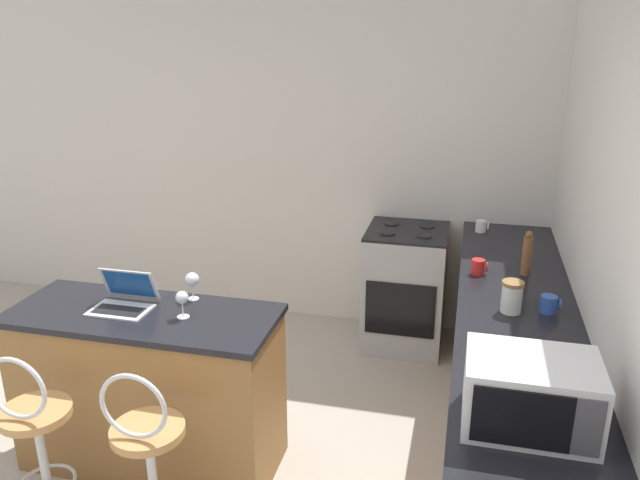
# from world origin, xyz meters

# --- Properties ---
(wall_back) EXTENTS (12.00, 0.06, 2.60)m
(wall_back) POSITION_xyz_m (0.00, 2.74, 1.30)
(wall_back) COLOR silver
(wall_back) RESTS_ON ground_plane
(breakfast_bar) EXTENTS (1.44, 0.58, 0.93)m
(breakfast_bar) POSITION_xyz_m (-0.31, 0.65, 0.47)
(breakfast_bar) COLOR olive
(breakfast_bar) RESTS_ON ground_plane
(counter_right) EXTENTS (0.65, 3.24, 0.93)m
(counter_right) POSITION_xyz_m (1.64, 1.11, 0.47)
(counter_right) COLOR olive
(counter_right) RESTS_ON ground_plane
(bar_stool_near) EXTENTS (0.40, 0.40, 0.97)m
(bar_stool_near) POSITION_xyz_m (-0.60, 0.09, 0.45)
(bar_stool_near) COLOR silver
(bar_stool_near) RESTS_ON ground_plane
(bar_stool_far) EXTENTS (0.40, 0.40, 0.97)m
(bar_stool_far) POSITION_xyz_m (-0.01, 0.09, 0.45)
(bar_stool_far) COLOR silver
(bar_stool_far) RESTS_ON ground_plane
(laptop) EXTENTS (0.31, 0.26, 0.20)m
(laptop) POSITION_xyz_m (-0.43, 0.68, 0.98)
(laptop) COLOR #B7BABF
(laptop) RESTS_ON breakfast_bar
(microwave) EXTENTS (0.49, 0.36, 0.28)m
(microwave) POSITION_xyz_m (1.61, 0.09, 1.07)
(microwave) COLOR silver
(microwave) RESTS_ON counter_right
(stove_range) EXTENTS (0.60, 0.61, 0.94)m
(stove_range) POSITION_xyz_m (0.91, 2.39, 0.47)
(stove_range) COLOR #9EA3A8
(stove_range) RESTS_ON ground_plane
(mug_red) EXTENTS (0.10, 0.08, 0.09)m
(mug_red) POSITION_xyz_m (1.42, 1.62, 0.98)
(mug_red) COLOR red
(mug_red) RESTS_ON counter_right
(wine_glass_short) EXTENTS (0.08, 0.08, 0.16)m
(wine_glass_short) POSITION_xyz_m (-0.11, 0.87, 1.05)
(wine_glass_short) COLOR silver
(wine_glass_short) RESTS_ON breakfast_bar
(mug_blue) EXTENTS (0.10, 0.09, 0.09)m
(mug_blue) POSITION_xyz_m (1.78, 1.16, 0.98)
(mug_blue) COLOR #2D51AD
(mug_blue) RESTS_ON counter_right
(pepper_mill) EXTENTS (0.06, 0.06, 0.28)m
(pepper_mill) POSITION_xyz_m (1.70, 1.68, 1.07)
(pepper_mill) COLOR brown
(pepper_mill) RESTS_ON counter_right
(storage_jar) EXTENTS (0.11, 0.11, 0.17)m
(storage_jar) POSITION_xyz_m (1.59, 1.12, 1.02)
(storage_jar) COLOR silver
(storage_jar) RESTS_ON counter_right
(mug_white) EXTENTS (0.10, 0.08, 0.09)m
(mug_white) POSITION_xyz_m (1.44, 2.48, 0.98)
(mug_white) COLOR white
(mug_white) RESTS_ON counter_right
(wine_glass_tall) EXTENTS (0.07, 0.07, 0.15)m
(wine_glass_tall) POSITION_xyz_m (-0.07, 0.64, 1.04)
(wine_glass_tall) COLOR silver
(wine_glass_tall) RESTS_ON breakfast_bar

